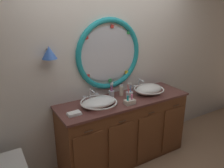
{
  "coord_description": "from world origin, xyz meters",
  "views": [
    {
      "loc": [
        -1.5,
        -2.02,
        2.07
      ],
      "look_at": [
        -0.14,
        0.25,
        1.16
      ],
      "focal_mm": 36.09,
      "sensor_mm": 36.0,
      "label": 1
    }
  ],
  "objects_px": {
    "sink_basin_left": "(99,102)",
    "toiletry_basket": "(130,102)",
    "soap_dispenser": "(121,91)",
    "toothbrush_holder_right": "(129,94)",
    "toothbrush_holder_left": "(112,93)",
    "folded_hand_towel": "(74,114)",
    "sink_basin_right": "(149,89)"
  },
  "relations": [
    {
      "from": "sink_basin_left",
      "to": "toiletry_basket",
      "type": "distance_m",
      "value": 0.39
    },
    {
      "from": "soap_dispenser",
      "to": "toothbrush_holder_right",
      "type": "bearing_deg",
      "value": -70.22
    },
    {
      "from": "toothbrush_holder_left",
      "to": "folded_hand_towel",
      "type": "distance_m",
      "value": 0.68
    },
    {
      "from": "toothbrush_holder_left",
      "to": "toiletry_basket",
      "type": "bearing_deg",
      "value": -77.18
    },
    {
      "from": "toothbrush_holder_left",
      "to": "soap_dispenser",
      "type": "height_order",
      "value": "toothbrush_holder_left"
    },
    {
      "from": "sink_basin_left",
      "to": "soap_dispenser",
      "type": "relative_size",
      "value": 2.79
    },
    {
      "from": "sink_basin_right",
      "to": "folded_hand_towel",
      "type": "height_order",
      "value": "sink_basin_right"
    },
    {
      "from": "soap_dispenser",
      "to": "folded_hand_towel",
      "type": "bearing_deg",
      "value": -164.38
    },
    {
      "from": "sink_basin_left",
      "to": "sink_basin_right",
      "type": "xyz_separation_m",
      "value": [
        0.79,
        0.0,
        0.02
      ]
    },
    {
      "from": "sink_basin_right",
      "to": "toothbrush_holder_right",
      "type": "relative_size",
      "value": 1.96
    },
    {
      "from": "sink_basin_right",
      "to": "soap_dispenser",
      "type": "height_order",
      "value": "soap_dispenser"
    },
    {
      "from": "toothbrush_holder_left",
      "to": "folded_hand_towel",
      "type": "bearing_deg",
      "value": -159.36
    },
    {
      "from": "sink_basin_right",
      "to": "toiletry_basket",
      "type": "bearing_deg",
      "value": -160.93
    },
    {
      "from": "toiletry_basket",
      "to": "toothbrush_holder_left",
      "type": "bearing_deg",
      "value": 102.82
    },
    {
      "from": "toothbrush_holder_right",
      "to": "folded_hand_towel",
      "type": "bearing_deg",
      "value": -173.67
    },
    {
      "from": "sink_basin_right",
      "to": "soap_dispenser",
      "type": "bearing_deg",
      "value": 157.42
    },
    {
      "from": "toothbrush_holder_right",
      "to": "soap_dispenser",
      "type": "bearing_deg",
      "value": 109.78
    },
    {
      "from": "sink_basin_left",
      "to": "toiletry_basket",
      "type": "relative_size",
      "value": 3.41
    },
    {
      "from": "soap_dispenser",
      "to": "toiletry_basket",
      "type": "distance_m",
      "value": 0.31
    },
    {
      "from": "sink_basin_left",
      "to": "toothbrush_holder_left",
      "type": "height_order",
      "value": "toothbrush_holder_left"
    },
    {
      "from": "soap_dispenser",
      "to": "toothbrush_holder_left",
      "type": "bearing_deg",
      "value": 171.64
    },
    {
      "from": "sink_basin_left",
      "to": "folded_hand_towel",
      "type": "height_order",
      "value": "sink_basin_left"
    },
    {
      "from": "toothbrush_holder_right",
      "to": "folded_hand_towel",
      "type": "height_order",
      "value": "toothbrush_holder_right"
    },
    {
      "from": "sink_basin_left",
      "to": "toothbrush_holder_right",
      "type": "xyz_separation_m",
      "value": [
        0.48,
        0.02,
        -0.0
      ]
    },
    {
      "from": "toothbrush_holder_left",
      "to": "folded_hand_towel",
      "type": "height_order",
      "value": "toothbrush_holder_left"
    },
    {
      "from": "sink_basin_left",
      "to": "toiletry_basket",
      "type": "xyz_separation_m",
      "value": [
        0.36,
        -0.15,
        -0.02
      ]
    },
    {
      "from": "toothbrush_holder_right",
      "to": "sink_basin_right",
      "type": "bearing_deg",
      "value": -4.26
    },
    {
      "from": "sink_basin_left",
      "to": "sink_basin_right",
      "type": "relative_size",
      "value": 1.09
    },
    {
      "from": "toothbrush_holder_left",
      "to": "toiletry_basket",
      "type": "distance_m",
      "value": 0.33
    },
    {
      "from": "toothbrush_holder_left",
      "to": "toothbrush_holder_right",
      "type": "bearing_deg",
      "value": -37.82
    },
    {
      "from": "sink_basin_right",
      "to": "folded_hand_towel",
      "type": "distance_m",
      "value": 1.14
    },
    {
      "from": "folded_hand_towel",
      "to": "toiletry_basket",
      "type": "height_order",
      "value": "toiletry_basket"
    }
  ]
}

